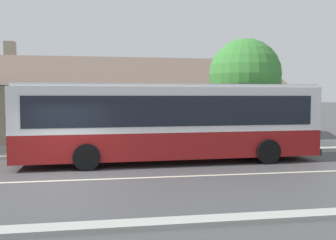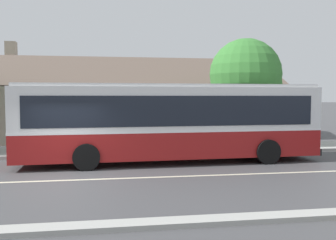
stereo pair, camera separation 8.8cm
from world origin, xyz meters
The scene contains 7 objects.
ground_plane centered at (0.00, 0.00, 0.00)m, with size 300.00×300.00×0.00m, color #424244.
sidewalk_far centered at (0.00, 6.00, 0.07)m, with size 60.00×3.00×0.15m, color #9E9E99.
curb_near centered at (0.00, -4.75, 0.06)m, with size 60.00×0.50×0.12m, color #9E9E99.
lane_divider_stripe centered at (0.00, 0.00, 0.00)m, with size 60.00×0.16×0.01m, color beige.
community_building centered at (1.06, 14.16, 1.78)m, with size 23.19×9.88×6.51m.
transit_bus centered at (4.00, 2.90, 1.73)m, with size 12.43×3.03×3.23m.
street_tree_primary centered at (8.96, 6.98, 3.76)m, with size 3.89×3.86×5.84m.
Camera 2 is at (1.46, -12.39, 2.73)m, focal length 40.00 mm.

